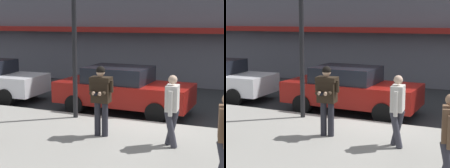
# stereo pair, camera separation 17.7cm
# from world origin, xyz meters

# --- Properties ---
(ground_plane) EXTENTS (80.00, 80.00, 0.00)m
(ground_plane) POSITION_xyz_m (0.00, 0.00, 0.00)
(ground_plane) COLOR #2B2D30
(sidewalk) EXTENTS (32.00, 5.30, 0.14)m
(sidewalk) POSITION_xyz_m (1.00, -2.85, 0.07)
(sidewalk) COLOR #99968E
(sidewalk) RESTS_ON ground
(curb_paint_line) EXTENTS (28.00, 0.12, 0.01)m
(curb_paint_line) POSITION_xyz_m (1.00, 0.05, 0.00)
(curb_paint_line) COLOR silver
(curb_paint_line) RESTS_ON ground
(parked_sedan_mid) EXTENTS (4.55, 2.03, 1.54)m
(parked_sedan_mid) POSITION_xyz_m (-1.30, 1.00, 0.79)
(parked_sedan_mid) COLOR maroon
(parked_sedan_mid) RESTS_ON ground
(man_texting_on_phone) EXTENTS (0.65, 0.60, 1.81)m
(man_texting_on_phone) POSITION_xyz_m (-0.72, -2.03, 1.25)
(man_texting_on_phone) COLOR #23232B
(man_texting_on_phone) RESTS_ON sidewalk
(pedestrian_in_light_coat) EXTENTS (0.35, 0.60, 1.70)m
(pedestrian_in_light_coat) POSITION_xyz_m (1.12, -2.12, 1.11)
(pedestrian_in_light_coat) COLOR #33333D
(pedestrian_in_light_coat) RESTS_ON sidewalk
(street_lamp_post) EXTENTS (0.36, 0.36, 4.88)m
(street_lamp_post) POSITION_xyz_m (-2.20, -0.65, 3.14)
(street_lamp_post) COLOR black
(street_lamp_post) RESTS_ON sidewalk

